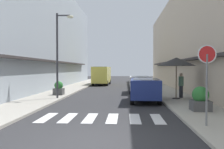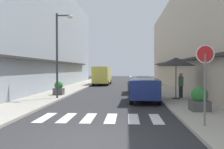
{
  "view_description": "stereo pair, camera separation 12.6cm",
  "coord_description": "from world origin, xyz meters",
  "px_view_note": "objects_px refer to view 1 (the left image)",
  "views": [
    {
      "loc": [
        1.04,
        -7.23,
        2.11
      ],
      "look_at": [
        -0.08,
        13.35,
        1.64
      ],
      "focal_mm": 40.59,
      "sensor_mm": 36.0,
      "label": 1
    },
    {
      "loc": [
        1.17,
        -7.22,
        2.11
      ],
      "look_at": [
        -0.08,
        13.35,
        1.64
      ],
      "focal_mm": 40.59,
      "sensor_mm": 36.0,
      "label": 2
    }
  ],
  "objects_px": {
    "cafe_umbrella": "(176,62)",
    "planter_corner": "(200,99)",
    "parked_car_near": "(145,87)",
    "parked_car_mid": "(140,82)",
    "round_street_sign": "(207,64)",
    "planter_midblock": "(59,88)",
    "delivery_van": "(102,74)",
    "street_lamp": "(60,47)",
    "pedestrian_walking_near": "(181,85)"
  },
  "relations": [
    {
      "from": "cafe_umbrella",
      "to": "planter_midblock",
      "type": "height_order",
      "value": "cafe_umbrella"
    },
    {
      "from": "cafe_umbrella",
      "to": "pedestrian_walking_near",
      "type": "height_order",
      "value": "cafe_umbrella"
    },
    {
      "from": "parked_car_near",
      "to": "street_lamp",
      "type": "height_order",
      "value": "street_lamp"
    },
    {
      "from": "parked_car_near",
      "to": "delivery_van",
      "type": "distance_m",
      "value": 17.21
    },
    {
      "from": "parked_car_near",
      "to": "planter_corner",
      "type": "xyz_separation_m",
      "value": [
        2.33,
        -3.94,
        -0.26
      ]
    },
    {
      "from": "delivery_van",
      "to": "round_street_sign",
      "type": "relative_size",
      "value": 1.93
    },
    {
      "from": "delivery_van",
      "to": "round_street_sign",
      "type": "bearing_deg",
      "value": -75.94
    },
    {
      "from": "parked_car_near",
      "to": "cafe_umbrella",
      "type": "xyz_separation_m",
      "value": [
        2.12,
        0.81,
        1.65
      ]
    },
    {
      "from": "round_street_sign",
      "to": "delivery_van",
      "type": "bearing_deg",
      "value": 104.06
    },
    {
      "from": "parked_car_mid",
      "to": "street_lamp",
      "type": "relative_size",
      "value": 0.68
    },
    {
      "from": "delivery_van",
      "to": "cafe_umbrella",
      "type": "relative_size",
      "value": 1.99
    },
    {
      "from": "parked_car_near",
      "to": "parked_car_mid",
      "type": "bearing_deg",
      "value": 90.0
    },
    {
      "from": "parked_car_near",
      "to": "cafe_umbrella",
      "type": "bearing_deg",
      "value": 20.95
    },
    {
      "from": "planter_corner",
      "to": "parked_car_mid",
      "type": "bearing_deg",
      "value": 103.29
    },
    {
      "from": "street_lamp",
      "to": "pedestrian_walking_near",
      "type": "relative_size",
      "value": 3.42
    },
    {
      "from": "planter_corner",
      "to": "pedestrian_walking_near",
      "type": "distance_m",
      "value": 5.43
    },
    {
      "from": "pedestrian_walking_near",
      "to": "cafe_umbrella",
      "type": "bearing_deg",
      "value": 147.96
    },
    {
      "from": "round_street_sign",
      "to": "planter_midblock",
      "type": "bearing_deg",
      "value": 128.2
    },
    {
      "from": "planter_midblock",
      "to": "street_lamp",
      "type": "bearing_deg",
      "value": -72.82
    },
    {
      "from": "parked_car_mid",
      "to": "pedestrian_walking_near",
      "type": "xyz_separation_m",
      "value": [
        2.58,
        -4.45,
        0.08
      ]
    },
    {
      "from": "parked_car_near",
      "to": "round_street_sign",
      "type": "distance_m",
      "value": 7.47
    },
    {
      "from": "street_lamp",
      "to": "parked_car_near",
      "type": "bearing_deg",
      "value": -8.08
    },
    {
      "from": "parked_car_mid",
      "to": "planter_corner",
      "type": "bearing_deg",
      "value": -76.71
    },
    {
      "from": "parked_car_mid",
      "to": "delivery_van",
      "type": "xyz_separation_m",
      "value": [
        -4.36,
        10.72,
        0.49
      ]
    },
    {
      "from": "parked_car_near",
      "to": "pedestrian_walking_near",
      "type": "distance_m",
      "value": 2.97
    },
    {
      "from": "round_street_sign",
      "to": "pedestrian_walking_near",
      "type": "relative_size",
      "value": 1.68
    },
    {
      "from": "cafe_umbrella",
      "to": "delivery_van",
      "type": "bearing_deg",
      "value": 112.26
    },
    {
      "from": "planter_midblock",
      "to": "pedestrian_walking_near",
      "type": "relative_size",
      "value": 0.62
    },
    {
      "from": "cafe_umbrella",
      "to": "planter_corner",
      "type": "relative_size",
      "value": 2.37
    },
    {
      "from": "round_street_sign",
      "to": "pedestrian_walking_near",
      "type": "distance_m",
      "value": 8.79
    },
    {
      "from": "parked_car_near",
      "to": "parked_car_mid",
      "type": "height_order",
      "value": "same"
    },
    {
      "from": "delivery_van",
      "to": "street_lamp",
      "type": "bearing_deg",
      "value": -94.78
    },
    {
      "from": "planter_midblock",
      "to": "pedestrian_walking_near",
      "type": "xyz_separation_m",
      "value": [
        8.92,
        -1.45,
        0.4
      ]
    },
    {
      "from": "planter_midblock",
      "to": "parked_car_mid",
      "type": "bearing_deg",
      "value": 25.38
    },
    {
      "from": "parked_car_mid",
      "to": "planter_corner",
      "type": "relative_size",
      "value": 3.39
    },
    {
      "from": "cafe_umbrella",
      "to": "pedestrian_walking_near",
      "type": "relative_size",
      "value": 1.63
    },
    {
      "from": "cafe_umbrella",
      "to": "pedestrian_walking_near",
      "type": "bearing_deg",
      "value": 55.07
    },
    {
      "from": "parked_car_mid",
      "to": "pedestrian_walking_near",
      "type": "bearing_deg",
      "value": -59.88
    },
    {
      "from": "planter_corner",
      "to": "planter_midblock",
      "type": "xyz_separation_m",
      "value": [
        -8.67,
        6.86,
        -0.06
      ]
    },
    {
      "from": "delivery_van",
      "to": "cafe_umbrella",
      "type": "bearing_deg",
      "value": -67.74
    },
    {
      "from": "round_street_sign",
      "to": "planter_midblock",
      "type": "height_order",
      "value": "round_street_sign"
    },
    {
      "from": "round_street_sign",
      "to": "planter_midblock",
      "type": "xyz_separation_m",
      "value": [
        -7.94,
        10.09,
        -1.68
      ]
    },
    {
      "from": "parked_car_near",
      "to": "planter_midblock",
      "type": "relative_size",
      "value": 4.06
    },
    {
      "from": "delivery_van",
      "to": "planter_corner",
      "type": "relative_size",
      "value": 4.71
    },
    {
      "from": "cafe_umbrella",
      "to": "planter_midblock",
      "type": "relative_size",
      "value": 2.63
    },
    {
      "from": "parked_car_near",
      "to": "planter_midblock",
      "type": "bearing_deg",
      "value": 155.26
    },
    {
      "from": "delivery_van",
      "to": "street_lamp",
      "type": "relative_size",
      "value": 0.95
    },
    {
      "from": "parked_car_mid",
      "to": "planter_corner",
      "type": "xyz_separation_m",
      "value": [
        2.33,
        -9.87,
        -0.26
      ]
    },
    {
      "from": "parked_car_mid",
      "to": "street_lamp",
      "type": "bearing_deg",
      "value": -137.98
    },
    {
      "from": "pedestrian_walking_near",
      "to": "delivery_van",
      "type": "bearing_deg",
      "value": 27.48
    }
  ]
}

